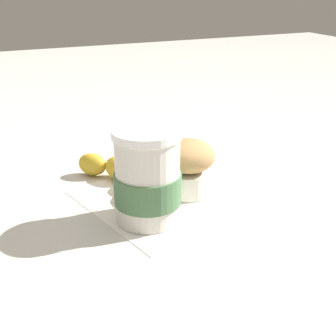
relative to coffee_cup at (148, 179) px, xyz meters
The scene contains 6 objects.
ground_plane 0.09m from the coffee_cup, 45.67° to the right, with size 3.00×3.00×0.00m, color beige.
paper_napkin 0.09m from the coffee_cup, 45.67° to the right, with size 0.23×0.23×0.00m, color white.
coffee_cup is the anchor object (origin of this frame).
muffin 0.10m from the coffee_cup, 59.70° to the right, with size 0.08×0.08×0.08m.
banana 0.14m from the coffee_cup, ahead, with size 0.13×0.10×0.04m.
wooden_stirrer 0.27m from the coffee_cup, 33.51° to the right, with size 0.11×0.01×0.00m, color #9E7547.
Camera 1 is at (-0.56, 0.25, 0.31)m, focal length 50.00 mm.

